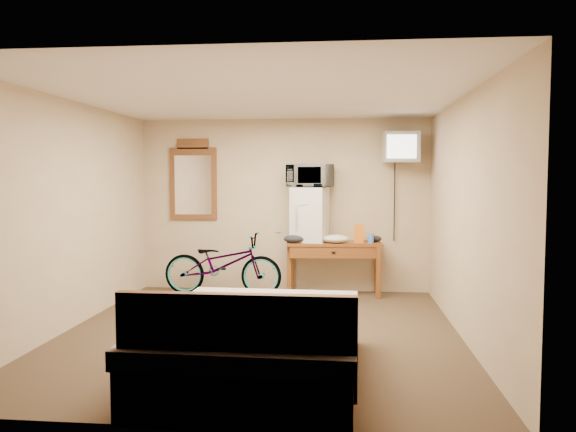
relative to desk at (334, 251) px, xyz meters
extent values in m
plane|color=#4D3926|center=(-0.74, -2.00, -0.63)|extent=(4.60, 4.60, 0.00)
plane|color=silver|center=(-0.74, -2.00, 1.87)|extent=(4.60, 4.60, 0.00)
cube|color=beige|center=(-0.74, 0.30, 0.62)|extent=(4.20, 0.04, 2.50)
cube|color=beige|center=(-0.74, -4.30, 0.62)|extent=(4.20, 0.04, 2.50)
cube|color=beige|center=(-2.84, -2.00, 0.62)|extent=(0.04, 4.60, 2.50)
cube|color=beige|center=(1.36, -2.00, 0.62)|extent=(0.04, 4.60, 2.50)
cube|color=beige|center=(-0.82, 0.29, 0.29)|extent=(0.08, 0.01, 0.13)
cube|color=brown|center=(0.00, 0.04, 0.10)|extent=(1.36, 0.61, 0.04)
cube|color=brown|center=(-0.61, -0.17, -0.27)|extent=(0.06, 0.06, 0.71)
cube|color=brown|center=(0.61, -0.17, -0.27)|extent=(0.06, 0.06, 0.71)
cube|color=brown|center=(-0.61, 0.24, -0.27)|extent=(0.06, 0.06, 0.71)
cube|color=brown|center=(0.61, 0.24, -0.27)|extent=(0.06, 0.06, 0.71)
cube|color=brown|center=(0.00, -0.19, 0.00)|extent=(1.20, 0.13, 0.16)
cube|color=black|center=(0.00, -0.20, 0.00)|extent=(0.05, 0.02, 0.03)
cube|color=silver|center=(-0.34, 0.04, 0.51)|extent=(0.55, 0.53, 0.77)
cube|color=#A3A49F|center=(-0.34, -0.19, 0.66)|extent=(0.47, 0.01, 0.00)
cylinder|color=#A3A49F|center=(-0.51, -0.19, 0.46)|extent=(0.02, 0.02, 0.28)
imported|color=silver|center=(-0.34, 0.04, 1.05)|extent=(0.68, 0.55, 0.32)
cube|color=orange|center=(0.35, -0.02, 0.25)|extent=(0.13, 0.08, 0.26)
cylinder|color=#427DE1|center=(0.51, -0.05, 0.19)|extent=(0.08, 0.08, 0.13)
ellipsoid|color=beige|center=(0.03, -0.09, 0.18)|extent=(0.37, 0.29, 0.11)
ellipsoid|color=black|center=(-0.55, -0.14, 0.18)|extent=(0.29, 0.22, 0.11)
ellipsoid|color=black|center=(0.57, 0.10, 0.17)|extent=(0.19, 0.16, 0.09)
cube|color=black|center=(0.90, 0.28, 1.34)|extent=(0.14, 0.02, 0.14)
cylinder|color=black|center=(0.90, 0.24, 1.34)|extent=(0.05, 0.30, 0.05)
cube|color=#A3A49F|center=(0.90, 0.02, 1.44)|extent=(0.50, 0.43, 0.41)
cube|color=white|center=(0.90, -0.18, 1.44)|extent=(0.39, 0.04, 0.32)
cube|color=black|center=(0.90, 0.22, 1.44)|extent=(0.30, 0.03, 0.26)
cube|color=brown|center=(-2.08, 0.27, 0.94)|extent=(0.70, 0.04, 1.06)
cube|color=brown|center=(-2.08, 0.27, 1.52)|extent=(0.47, 0.04, 0.15)
cube|color=white|center=(-2.08, 0.25, 0.92)|extent=(0.55, 0.01, 0.87)
imported|color=black|center=(-1.55, -0.16, -0.19)|extent=(1.70, 0.66, 0.88)
cube|color=brown|center=(-0.57, -3.30, -0.43)|extent=(1.65, 2.18, 0.40)
cube|color=beige|center=(-0.57, -3.30, -0.18)|extent=(1.70, 2.22, 0.14)
cube|color=brown|center=(-0.57, -4.26, -0.08)|extent=(1.60, 0.08, 0.70)
ellipsoid|color=white|center=(-0.94, -3.95, -0.05)|extent=(0.57, 0.35, 0.20)
ellipsoid|color=white|center=(-0.20, -3.95, -0.05)|extent=(0.57, 0.35, 0.20)
camera|label=1|loc=(0.14, -7.84, 1.04)|focal=35.00mm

